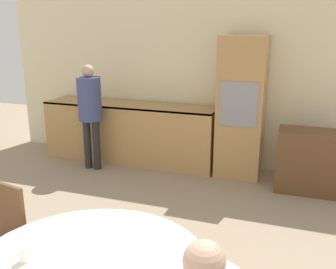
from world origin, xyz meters
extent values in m
cube|color=beige|center=(0.00, 5.13, 1.30)|extent=(6.99, 0.05, 2.60)
cube|color=tan|center=(-1.28, 4.78, 0.46)|extent=(2.73, 0.60, 0.92)
cube|color=black|center=(-1.28, 4.78, 0.91)|extent=(2.73, 0.60, 0.03)
cube|color=tan|center=(0.44, 4.79, 0.98)|extent=(0.63, 0.58, 1.97)
cube|color=gray|center=(0.44, 4.50, 1.08)|extent=(0.50, 0.01, 0.60)
cube|color=brown|center=(1.45, 4.47, 0.41)|extent=(0.92, 0.45, 0.81)
cylinder|color=beige|center=(0.11, 1.21, 0.71)|extent=(1.44, 1.44, 0.03)
cube|color=brown|center=(-0.81, 1.60, 0.69)|extent=(0.38, 0.11, 0.52)
sphere|color=tan|center=(0.87, 0.88, 1.14)|extent=(0.18, 0.18, 0.18)
cylinder|color=#262628|center=(-1.75, 4.27, 0.38)|extent=(0.11, 0.11, 0.75)
cylinder|color=#262628|center=(-1.59, 4.27, 0.38)|extent=(0.11, 0.11, 0.75)
cylinder|color=#3D477A|center=(-1.67, 4.27, 1.07)|extent=(0.34, 0.34, 0.63)
sphere|color=tan|center=(-1.67, 4.27, 1.47)|extent=(0.18, 0.18, 0.18)
cylinder|color=white|center=(-0.26, 1.14, 0.77)|extent=(0.06, 0.06, 0.09)
camera|label=1|loc=(1.17, -0.40, 2.04)|focal=40.00mm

